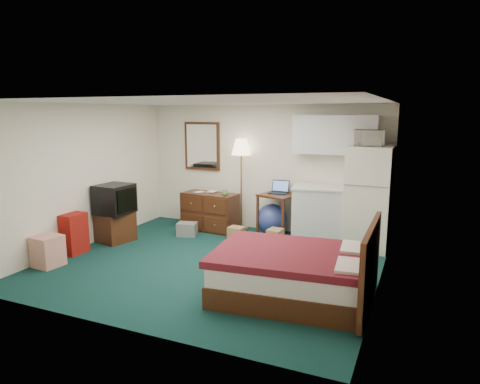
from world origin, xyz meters
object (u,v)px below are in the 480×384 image
at_px(desk, 279,215).
at_px(floor_lamp, 241,185).
at_px(bed, 290,274).
at_px(kitchen_counter, 318,215).
at_px(tv_stand, 115,227).
at_px(suitcase, 74,234).
at_px(fridge, 369,198).
at_px(dresser, 210,212).

bearing_deg(desk, floor_lamp, -171.97).
relative_size(desk, bed, 0.44).
distance_m(floor_lamp, kitchen_counter, 1.69).
relative_size(floor_lamp, desk, 2.26).
bearing_deg(desk, bed, -52.46).
xyz_separation_m(tv_stand, suitcase, (-0.17, -0.83, 0.08)).
bearing_deg(floor_lamp, bed, -55.78).
height_order(kitchen_counter, tv_stand, kitchen_counter).
bearing_deg(kitchen_counter, bed, -94.85).
height_order(floor_lamp, suitcase, floor_lamp).
bearing_deg(desk, fridge, 11.26).
height_order(desk, kitchen_counter, kitchen_counter).
xyz_separation_m(floor_lamp, tv_stand, (-1.81, -1.70, -0.65)).
height_order(floor_lamp, bed, floor_lamp).
bearing_deg(bed, dresser, 129.30).
bearing_deg(floor_lamp, tv_stand, -136.80).
bearing_deg(kitchen_counter, suitcase, -157.33).
bearing_deg(desk, kitchen_counter, 10.05).
relative_size(desk, suitcase, 1.19).
bearing_deg(tv_stand, floor_lamp, 55.67).
relative_size(kitchen_counter, fridge, 0.56).
bearing_deg(fridge, desk, 177.50).
xyz_separation_m(fridge, bed, (-0.65, -2.48, -0.60)).
height_order(dresser, kitchen_counter, kitchen_counter).
bearing_deg(bed, fridge, 69.73).
distance_m(fridge, tv_stand, 4.59).
bearing_deg(kitchen_counter, tv_stand, -166.70).
xyz_separation_m(dresser, tv_stand, (-1.25, -1.38, -0.11)).
xyz_separation_m(floor_lamp, fridge, (2.51, -0.26, -0.02)).
distance_m(bed, tv_stand, 3.81).
bearing_deg(suitcase, dresser, 57.01).
height_order(dresser, floor_lamp, floor_lamp).
height_order(fridge, bed, fridge).
bearing_deg(fridge, dresser, -176.66).
distance_m(dresser, kitchen_counter, 2.18).
height_order(kitchen_counter, suitcase, kitchen_counter).
xyz_separation_m(fridge, tv_stand, (-4.32, -1.43, -0.63)).
bearing_deg(tv_stand, dresser, 60.24).
xyz_separation_m(dresser, suitcase, (-1.42, -2.21, -0.04)).
distance_m(kitchen_counter, bed, 2.55).
height_order(floor_lamp, kitchen_counter, floor_lamp).
height_order(dresser, bed, dresser).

